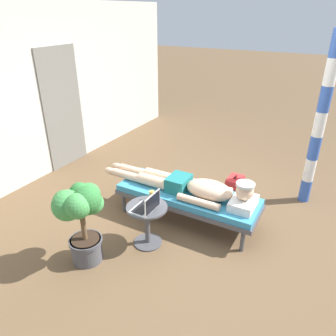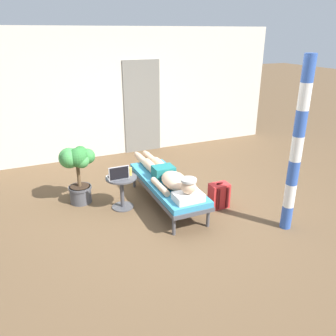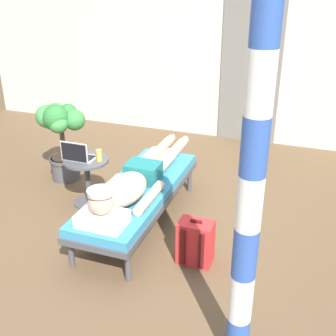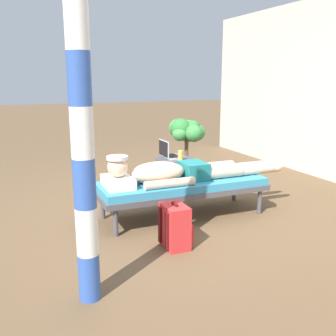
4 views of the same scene
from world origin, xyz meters
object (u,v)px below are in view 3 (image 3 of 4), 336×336
object	(u,v)px
laptop	(78,155)
porch_post	(250,203)
lounge_chair	(138,193)
side_table	(87,174)
drink_glass	(99,155)
potted_plant	(61,129)
backpack	(196,242)
person_reclining	(135,180)

from	to	relation	value
laptop	porch_post	world-z (taller)	porch_post
lounge_chair	side_table	world-z (taller)	side_table
drink_glass	potted_plant	xyz separation A→B (m)	(-0.73, 0.43, 0.05)
laptop	drink_glass	size ratio (longest dim) A/B	2.54
backpack	potted_plant	xyz separation A→B (m)	(-1.98, 1.05, 0.44)
person_reclining	backpack	world-z (taller)	person_reclining
laptop	drink_glass	xyz separation A→B (m)	(0.21, 0.07, 0.00)
porch_post	laptop	bearing A→B (deg)	144.19
backpack	potted_plant	distance (m)	2.28
porch_post	drink_glass	bearing A→B (deg)	139.79
person_reclining	porch_post	world-z (taller)	porch_post
person_reclining	laptop	world-z (taller)	laptop
person_reclining	backpack	size ratio (longest dim) A/B	5.12
lounge_chair	backpack	distance (m)	0.84
person_reclining	side_table	size ratio (longest dim) A/B	4.15
laptop	backpack	distance (m)	1.60
person_reclining	laptop	bearing A→B (deg)	164.21
person_reclining	porch_post	distance (m)	1.90
side_table	laptop	bearing A→B (deg)	-139.48
lounge_chair	backpack	world-z (taller)	backpack
side_table	drink_glass	xyz separation A→B (m)	(0.15, 0.02, 0.23)
lounge_chair	porch_post	size ratio (longest dim) A/B	0.80
side_table	potted_plant	world-z (taller)	potted_plant
potted_plant	porch_post	distance (m)	3.25
person_reclining	porch_post	bearing A→B (deg)	-44.35
person_reclining	potted_plant	bearing A→B (deg)	150.72
drink_glass	backpack	size ratio (longest dim) A/B	0.29
lounge_chair	person_reclining	size ratio (longest dim) A/B	0.87
drink_glass	backpack	distance (m)	1.45
person_reclining	side_table	bearing A→B (deg)	159.06
potted_plant	drink_glass	bearing A→B (deg)	-30.24
side_table	porch_post	distance (m)	2.60
side_table	potted_plant	xyz separation A→B (m)	(-0.58, 0.45, 0.28)
side_table	backpack	bearing A→B (deg)	-23.23
lounge_chair	porch_post	bearing A→B (deg)	-45.87
lounge_chair	potted_plant	world-z (taller)	potted_plant
backpack	lounge_chair	bearing A→B (deg)	150.39
lounge_chair	backpack	xyz separation A→B (m)	(0.71, -0.41, -0.15)
drink_glass	backpack	xyz separation A→B (m)	(1.25, -0.62, -0.39)
backpack	porch_post	distance (m)	1.45
side_table	porch_post	size ratio (longest dim) A/B	0.22
lounge_chair	potted_plant	distance (m)	1.45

